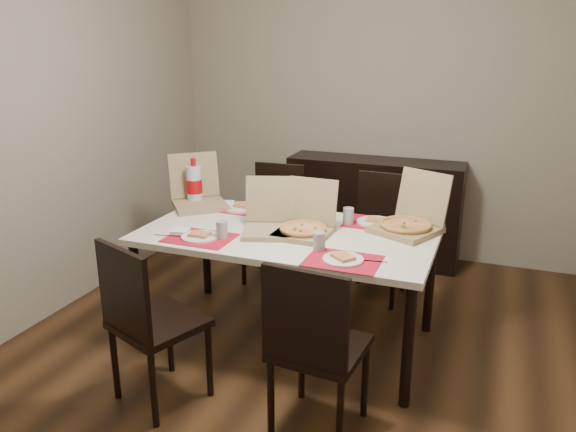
# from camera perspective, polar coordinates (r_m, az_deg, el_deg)

# --- Properties ---
(ground) EXTENTS (3.80, 4.00, 0.02)m
(ground) POSITION_cam_1_polar(r_m,az_deg,el_deg) (3.63, 1.97, -14.08)
(ground) COLOR #442914
(ground) RESTS_ON ground
(room_walls) EXTENTS (3.84, 4.02, 2.62)m
(room_walls) POSITION_cam_1_polar(r_m,az_deg,el_deg) (3.51, 4.66, 14.88)
(room_walls) COLOR gray
(room_walls) RESTS_ON ground
(sideboard) EXTENTS (1.50, 0.40, 0.90)m
(sideboard) POSITION_cam_1_polar(r_m,az_deg,el_deg) (5.02, 8.66, 0.63)
(sideboard) COLOR black
(sideboard) RESTS_ON ground
(dining_table) EXTENTS (1.80, 1.00, 0.75)m
(dining_table) POSITION_cam_1_polar(r_m,az_deg,el_deg) (3.52, 0.00, -2.59)
(dining_table) COLOR beige
(dining_table) RESTS_ON ground
(chair_near_left) EXTENTS (0.55, 0.55, 0.93)m
(chair_near_left) POSITION_cam_1_polar(r_m,az_deg,el_deg) (3.05, -14.17, -9.99)
(chair_near_left) COLOR black
(chair_near_left) RESTS_ON ground
(chair_near_right) EXTENTS (0.46, 0.46, 0.93)m
(chair_near_right) POSITION_cam_1_polar(r_m,az_deg,el_deg) (2.74, 2.68, -12.82)
(chair_near_right) COLOR black
(chair_near_right) RESTS_ON ground
(chair_far_left) EXTENTS (0.44, 0.44, 0.93)m
(chair_far_left) POSITION_cam_1_polar(r_m,az_deg,el_deg) (4.57, -1.30, -0.09)
(chair_far_left) COLOR black
(chair_far_left) RESTS_ON ground
(chair_far_right) EXTENTS (0.44, 0.44, 0.93)m
(chair_far_right) POSITION_cam_1_polar(r_m,az_deg,el_deg) (4.31, 9.26, -1.42)
(chair_far_right) COLOR black
(chair_far_right) RESTS_ON ground
(setting_near_left) EXTENTS (0.49, 0.30, 0.11)m
(setting_near_left) POSITION_cam_1_polar(r_m,az_deg,el_deg) (3.41, -8.60, -1.86)
(setting_near_left) COLOR red
(setting_near_left) RESTS_ON dining_table
(setting_near_right) EXTENTS (0.43, 0.30, 0.11)m
(setting_near_right) POSITION_cam_1_polar(r_m,az_deg,el_deg) (3.08, 4.89, -3.88)
(setting_near_right) COLOR red
(setting_near_right) RESTS_ON dining_table
(setting_far_left) EXTENTS (0.44, 0.30, 0.11)m
(setting_far_left) POSITION_cam_1_polar(r_m,az_deg,el_deg) (3.95, -4.33, 0.95)
(setting_far_left) COLOR red
(setting_far_left) RESTS_ON dining_table
(setting_far_right) EXTENTS (0.46, 0.30, 0.11)m
(setting_far_right) POSITION_cam_1_polar(r_m,az_deg,el_deg) (3.67, 8.19, -0.46)
(setting_far_right) COLOR red
(setting_far_right) RESTS_ON dining_table
(napkin_loose) EXTENTS (0.16, 0.16, 0.02)m
(napkin_loose) POSITION_cam_1_polar(r_m,az_deg,el_deg) (3.45, -0.10, -1.67)
(napkin_loose) COLOR white
(napkin_loose) RESTS_ON dining_table
(pizza_box_center) EXTENTS (0.33, 0.36, 0.32)m
(pizza_box_center) POSITION_cam_1_polar(r_m,az_deg,el_deg) (3.43, 1.73, -1.02)
(pizza_box_center) COLOR #8E7952
(pizza_box_center) RESTS_ON dining_table
(pizza_box_right) EXTENTS (0.49, 0.51, 0.36)m
(pizza_box_right) POSITION_cam_1_polar(r_m,az_deg,el_deg) (3.56, 12.15, -0.66)
(pizza_box_right) COLOR #8E7952
(pizza_box_right) RESTS_ON dining_table
(pizza_box_left) EXTENTS (0.53, 0.53, 0.36)m
(pizza_box_left) POSITION_cam_1_polar(r_m,az_deg,el_deg) (4.06, -9.08, 1.84)
(pizza_box_left) COLOR #8E7952
(pizza_box_left) RESTS_ON dining_table
(pizza_box_extra) EXTENTS (0.42, 0.44, 0.32)m
(pizza_box_extra) POSITION_cam_1_polar(r_m,az_deg,el_deg) (3.47, -1.86, -0.69)
(pizza_box_extra) COLOR #8E7952
(pizza_box_extra) RESTS_ON dining_table
(faina_plate) EXTENTS (0.24, 0.24, 0.03)m
(faina_plate) POSITION_cam_1_polar(r_m,az_deg,el_deg) (3.72, -2.31, -0.15)
(faina_plate) COLOR black
(faina_plate) RESTS_ON dining_table
(dip_bowl) EXTENTS (0.14, 0.14, 0.03)m
(dip_bowl) POSITION_cam_1_polar(r_m,az_deg,el_deg) (3.60, 3.15, -0.75)
(dip_bowl) COLOR white
(dip_bowl) RESTS_ON dining_table
(soda_bottle) EXTENTS (0.11, 0.11, 0.34)m
(soda_bottle) POSITION_cam_1_polar(r_m,az_deg,el_deg) (4.08, -9.49, 3.12)
(soda_bottle) COLOR silver
(soda_bottle) RESTS_ON dining_table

